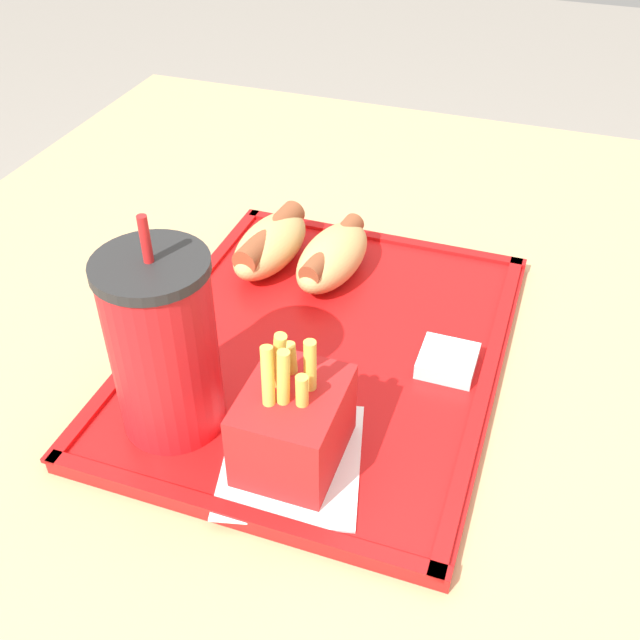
% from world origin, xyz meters
% --- Properties ---
extents(dining_table, '(1.04, 0.97, 0.74)m').
position_xyz_m(dining_table, '(0.00, 0.00, 0.37)').
color(dining_table, tan).
rests_on(dining_table, ground_plane).
extents(food_tray, '(0.39, 0.31, 0.01)m').
position_xyz_m(food_tray, '(-0.04, 0.00, 0.74)').
color(food_tray, red).
rests_on(food_tray, dining_table).
extents(paper_napkin, '(0.14, 0.13, 0.00)m').
position_xyz_m(paper_napkin, '(-0.17, -0.02, 0.75)').
color(paper_napkin, white).
rests_on(paper_napkin, food_tray).
extents(soda_cup, '(0.08, 0.08, 0.18)m').
position_xyz_m(soda_cup, '(-0.16, 0.08, 0.82)').
color(soda_cup, red).
rests_on(soda_cup, food_tray).
extents(hot_dog_far, '(0.12, 0.07, 0.05)m').
position_xyz_m(hot_dog_far, '(0.07, 0.09, 0.77)').
color(hot_dog_far, tan).
rests_on(hot_dog_far, food_tray).
extents(hot_dog_near, '(0.12, 0.07, 0.05)m').
position_xyz_m(hot_dog_near, '(0.07, 0.03, 0.77)').
color(hot_dog_near, tan).
rests_on(hot_dog_near, food_tray).
extents(fries_carton, '(0.09, 0.07, 0.11)m').
position_xyz_m(fries_carton, '(-0.17, -0.02, 0.78)').
color(fries_carton, red).
rests_on(fries_carton, food_tray).
extents(sauce_cup_mayo, '(0.05, 0.05, 0.02)m').
position_xyz_m(sauce_cup_mayo, '(-0.03, -0.11, 0.76)').
color(sauce_cup_mayo, silver).
rests_on(sauce_cup_mayo, food_tray).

